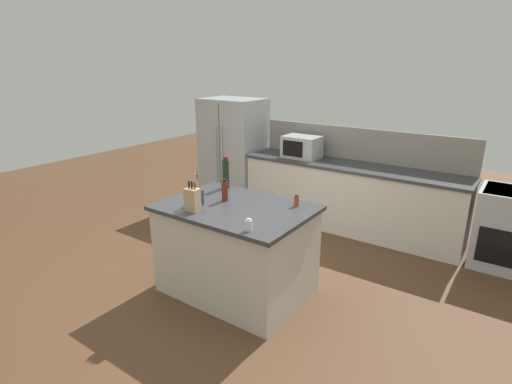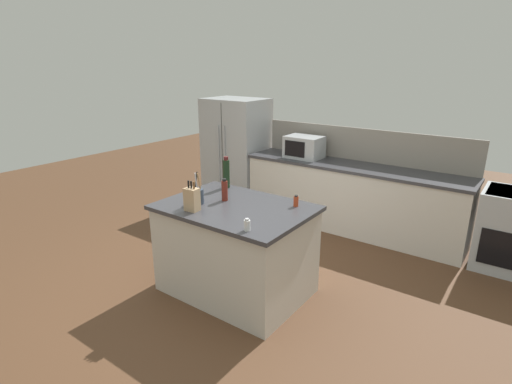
{
  "view_description": "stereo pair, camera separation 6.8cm",
  "coord_description": "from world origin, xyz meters",
  "px_view_note": "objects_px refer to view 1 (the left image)",
  "views": [
    {
      "loc": [
        2.26,
        -2.9,
        2.29
      ],
      "look_at": [
        0.0,
        0.35,
        0.99
      ],
      "focal_mm": 28.0,
      "sensor_mm": 36.0,
      "label": 1
    },
    {
      "loc": [
        2.32,
        -2.86,
        2.29
      ],
      "look_at": [
        0.0,
        0.35,
        0.99
      ],
      "focal_mm": 28.0,
      "sensor_mm": 36.0,
      "label": 2
    }
  ],
  "objects_px": {
    "knife_block": "(193,200)",
    "salt_shaker": "(249,225)",
    "utensil_crock": "(198,196)",
    "vinegar_bottle": "(225,190)",
    "microwave": "(302,147)",
    "range_oven": "(512,230)",
    "spice_jar_paprika": "(296,201)",
    "refrigerator": "(234,151)",
    "wine_bottle": "(226,173)"
  },
  "relations": [
    {
      "from": "knife_block",
      "to": "salt_shaker",
      "type": "distance_m",
      "value": 0.71
    },
    {
      "from": "utensil_crock",
      "to": "vinegar_bottle",
      "type": "distance_m",
      "value": 0.28
    },
    {
      "from": "microwave",
      "to": "vinegar_bottle",
      "type": "relative_size",
      "value": 2.26
    },
    {
      "from": "microwave",
      "to": "utensil_crock",
      "type": "relative_size",
      "value": 1.62
    },
    {
      "from": "range_oven",
      "to": "spice_jar_paprika",
      "type": "distance_m",
      "value": 2.63
    },
    {
      "from": "refrigerator",
      "to": "knife_block",
      "type": "bearing_deg",
      "value": -59.41
    },
    {
      "from": "microwave",
      "to": "spice_jar_paprika",
      "type": "relative_size",
      "value": 4.57
    },
    {
      "from": "range_oven",
      "to": "refrigerator",
      "type": "bearing_deg",
      "value": 179.27
    },
    {
      "from": "refrigerator",
      "to": "salt_shaker",
      "type": "height_order",
      "value": "refrigerator"
    },
    {
      "from": "refrigerator",
      "to": "knife_block",
      "type": "height_order",
      "value": "refrigerator"
    },
    {
      "from": "utensil_crock",
      "to": "spice_jar_paprika",
      "type": "height_order",
      "value": "utensil_crock"
    },
    {
      "from": "refrigerator",
      "to": "range_oven",
      "type": "distance_m",
      "value": 4.07
    },
    {
      "from": "refrigerator",
      "to": "microwave",
      "type": "height_order",
      "value": "refrigerator"
    },
    {
      "from": "knife_block",
      "to": "vinegar_bottle",
      "type": "distance_m",
      "value": 0.41
    },
    {
      "from": "refrigerator",
      "to": "wine_bottle",
      "type": "height_order",
      "value": "refrigerator"
    },
    {
      "from": "refrigerator",
      "to": "salt_shaker",
      "type": "distance_m",
      "value": 3.48
    },
    {
      "from": "knife_block",
      "to": "salt_shaker",
      "type": "bearing_deg",
      "value": -10.79
    },
    {
      "from": "vinegar_bottle",
      "to": "salt_shaker",
      "type": "xyz_separation_m",
      "value": [
        0.64,
        -0.48,
        -0.06
      ]
    },
    {
      "from": "utensil_crock",
      "to": "refrigerator",
      "type": "bearing_deg",
      "value": 120.75
    },
    {
      "from": "vinegar_bottle",
      "to": "wine_bottle",
      "type": "bearing_deg",
      "value": 127.49
    },
    {
      "from": "vinegar_bottle",
      "to": "wine_bottle",
      "type": "height_order",
      "value": "wine_bottle"
    },
    {
      "from": "vinegar_bottle",
      "to": "salt_shaker",
      "type": "height_order",
      "value": "vinegar_bottle"
    },
    {
      "from": "utensil_crock",
      "to": "salt_shaker",
      "type": "relative_size",
      "value": 2.98
    },
    {
      "from": "microwave",
      "to": "utensil_crock",
      "type": "bearing_deg",
      "value": -86.96
    },
    {
      "from": "utensil_crock",
      "to": "knife_block",
      "type": "bearing_deg",
      "value": -61.64
    },
    {
      "from": "spice_jar_paprika",
      "to": "range_oven",
      "type": "bearing_deg",
      "value": 46.19
    },
    {
      "from": "microwave",
      "to": "knife_block",
      "type": "relative_size",
      "value": 1.79
    },
    {
      "from": "vinegar_bottle",
      "to": "refrigerator",
      "type": "bearing_deg",
      "value": 126.09
    },
    {
      "from": "range_oven",
      "to": "spice_jar_paprika",
      "type": "bearing_deg",
      "value": -133.81
    },
    {
      "from": "range_oven",
      "to": "microwave",
      "type": "distance_m",
      "value": 2.81
    },
    {
      "from": "utensil_crock",
      "to": "vinegar_bottle",
      "type": "xyz_separation_m",
      "value": [
        0.16,
        0.23,
        0.03
      ]
    },
    {
      "from": "microwave",
      "to": "salt_shaker",
      "type": "xyz_separation_m",
      "value": [
        0.93,
        -2.61,
        -0.11
      ]
    },
    {
      "from": "refrigerator",
      "to": "wine_bottle",
      "type": "xyz_separation_m",
      "value": [
        1.33,
        -1.84,
        0.25
      ]
    },
    {
      "from": "knife_block",
      "to": "range_oven",
      "type": "bearing_deg",
      "value": 40.29
    },
    {
      "from": "range_oven",
      "to": "spice_jar_paprika",
      "type": "relative_size",
      "value": 8.12
    },
    {
      "from": "refrigerator",
      "to": "vinegar_bottle",
      "type": "height_order",
      "value": "refrigerator"
    },
    {
      "from": "utensil_crock",
      "to": "wine_bottle",
      "type": "bearing_deg",
      "value": 100.57
    },
    {
      "from": "knife_block",
      "to": "vinegar_bottle",
      "type": "bearing_deg",
      "value": 76.2
    },
    {
      "from": "wine_bottle",
      "to": "spice_jar_paprika",
      "type": "height_order",
      "value": "wine_bottle"
    },
    {
      "from": "utensil_crock",
      "to": "vinegar_bottle",
      "type": "height_order",
      "value": "utensil_crock"
    },
    {
      "from": "utensil_crock",
      "to": "salt_shaker",
      "type": "xyz_separation_m",
      "value": [
        0.8,
        -0.25,
        -0.03
      ]
    },
    {
      "from": "microwave",
      "to": "vinegar_bottle",
      "type": "distance_m",
      "value": 2.15
    },
    {
      "from": "vinegar_bottle",
      "to": "spice_jar_paprika",
      "type": "distance_m",
      "value": 0.73
    },
    {
      "from": "refrigerator",
      "to": "utensil_crock",
      "type": "relative_size",
      "value": 5.38
    },
    {
      "from": "knife_block",
      "to": "utensil_crock",
      "type": "height_order",
      "value": "utensil_crock"
    },
    {
      "from": "microwave",
      "to": "knife_block",
      "type": "distance_m",
      "value": 2.54
    },
    {
      "from": "salt_shaker",
      "to": "spice_jar_paprika",
      "type": "bearing_deg",
      "value": 87.6
    },
    {
      "from": "refrigerator",
      "to": "microwave",
      "type": "distance_m",
      "value": 1.33
    },
    {
      "from": "range_oven",
      "to": "vinegar_bottle",
      "type": "xyz_separation_m",
      "value": [
        -2.46,
        -2.13,
        0.58
      ]
    },
    {
      "from": "range_oven",
      "to": "utensil_crock",
      "type": "distance_m",
      "value": 3.56
    }
  ]
}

